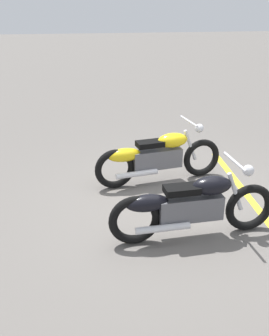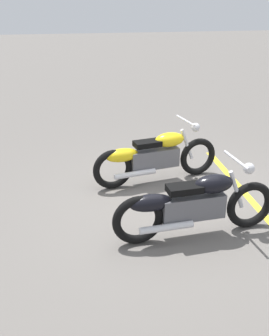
% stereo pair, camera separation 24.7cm
% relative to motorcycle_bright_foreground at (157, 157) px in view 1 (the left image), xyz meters
% --- Properties ---
extents(ground_plane, '(60.00, 60.00, 0.00)m').
position_rel_motorcycle_bright_foreground_xyz_m(ground_plane, '(-0.19, 0.85, -0.46)').
color(ground_plane, '#66605B').
extents(motorcycle_bright_foreground, '(2.22, 0.72, 1.04)m').
position_rel_motorcycle_bright_foreground_xyz_m(motorcycle_bright_foreground, '(0.00, 0.00, 0.00)').
color(motorcycle_bright_foreground, black).
rests_on(motorcycle_bright_foreground, ground).
extents(motorcycle_dark_foreground, '(2.23, 0.62, 1.04)m').
position_rel_motorcycle_bright_foreground_xyz_m(motorcycle_dark_foreground, '(-0.09, 1.73, 0.00)').
color(motorcycle_dark_foreground, black).
rests_on(motorcycle_dark_foreground, ground).
extents(parking_stripe_near, '(0.26, 3.20, 0.01)m').
position_rel_motorcycle_bright_foreground_xyz_m(parking_stripe_near, '(-1.35, 0.48, -0.46)').
color(parking_stripe_near, yellow).
rests_on(parking_stripe_near, ground).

